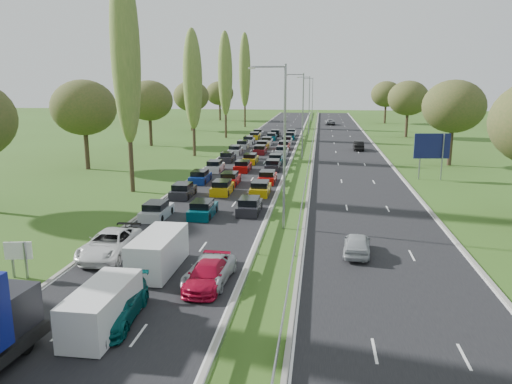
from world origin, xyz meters
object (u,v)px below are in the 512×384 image
(near_car_3, at_px, (117,242))
(info_sign, at_px, (19,255))
(near_car_2, at_px, (110,244))
(white_van_front, at_px, (104,306))
(white_van_rear, at_px, (160,251))
(direction_sign, at_px, (432,148))

(near_car_3, relative_size, info_sign, 2.26)
(info_sign, bearing_deg, near_car_3, 51.98)
(near_car_2, xyz_separation_m, near_car_3, (0.18, 0.76, -0.11))
(white_van_front, bearing_deg, near_car_3, 110.42)
(white_van_rear, bearing_deg, white_van_front, -90.60)
(info_sign, xyz_separation_m, direction_sign, (28.80, 32.93, 2.20))
(near_car_3, xyz_separation_m, white_van_rear, (3.62, -2.39, 0.40))
(near_car_3, height_order, white_van_rear, white_van_rear)
(near_car_2, distance_m, near_car_3, 0.79)
(near_car_2, bearing_deg, near_car_3, 76.55)
(white_van_rear, xyz_separation_m, direction_sign, (21.46, 30.56, 2.46))
(white_van_front, distance_m, white_van_rear, 7.28)
(near_car_2, bearing_deg, direction_sign, 49.00)
(white_van_front, bearing_deg, white_van_rear, 89.49)
(near_car_3, relative_size, white_van_front, 0.97)
(near_car_2, xyz_separation_m, white_van_rear, (3.80, -1.63, 0.29))
(white_van_rear, bearing_deg, near_car_3, 147.21)
(white_van_front, distance_m, info_sign, 8.70)
(near_car_2, relative_size, direction_sign, 1.10)
(near_car_3, distance_m, white_van_front, 10.27)
(near_car_3, distance_m, info_sign, 6.08)
(near_car_3, bearing_deg, white_van_front, -71.69)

